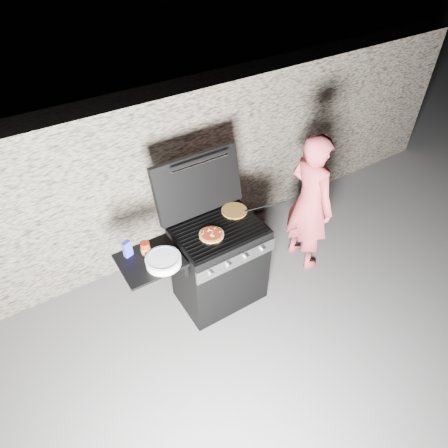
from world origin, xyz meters
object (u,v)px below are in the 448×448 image
gas_grill (197,275)px  person (310,203)px  pizza_topped (212,234)px  sauce_jar (145,248)px

gas_grill → person: 1.35m
pizza_topped → person: bearing=0.1°
person → sauce_jar: bearing=85.4°
person → pizza_topped: bearing=89.1°
pizza_topped → sauce_jar: (-0.57, 0.11, 0.04)m
sauce_jar → pizza_topped: bearing=-10.9°
sauce_jar → person: size_ratio=0.08×
gas_grill → sauce_jar: (-0.41, 0.08, 0.51)m
pizza_topped → person: size_ratio=0.14×
gas_grill → person: person is taller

